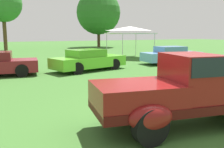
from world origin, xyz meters
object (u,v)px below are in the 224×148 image
(show_car_lime, at_px, (89,60))
(canopy_tent_center_field, at_px, (130,30))
(feature_pickup_truck, at_px, (187,90))
(show_car_skyblue, at_px, (172,55))

(show_car_lime, xyz_separation_m, canopy_tent_center_field, (5.91, 5.61, 1.82))
(feature_pickup_truck, xyz_separation_m, canopy_tent_center_field, (6.92, 14.91, 1.56))
(show_car_lime, distance_m, canopy_tent_center_field, 8.35)
(show_car_lime, height_order, canopy_tent_center_field, canopy_tent_center_field)
(show_car_lime, bearing_deg, feature_pickup_truck, -96.18)
(show_car_lime, relative_size, canopy_tent_center_field, 1.38)
(feature_pickup_truck, height_order, show_car_lime, feature_pickup_truck)
(show_car_skyblue, bearing_deg, canopy_tent_center_field, 95.61)
(feature_pickup_truck, bearing_deg, show_car_skyblue, 52.80)
(show_car_skyblue, xyz_separation_m, canopy_tent_center_field, (-0.50, 5.13, 1.82))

